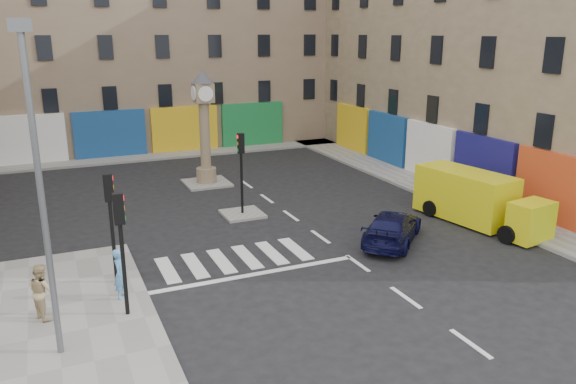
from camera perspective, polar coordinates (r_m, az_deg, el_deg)
ground at (r=20.04m, az=8.54°, el=-8.22°), size 120.00×120.00×0.00m
sidewalk_left at (r=15.65m, az=-24.95°, el=-16.78°), size 7.00×16.00×0.15m
sidewalk_right at (r=32.51m, az=12.24°, el=1.22°), size 2.60×30.00×0.15m
sidewalk_far at (r=38.88m, az=-14.39°, el=3.49°), size 32.00×2.40×0.15m
island_near at (r=25.97m, az=-4.65°, el=-2.23°), size 1.80×1.80×0.12m
island_far at (r=31.48m, az=-8.25°, el=0.91°), size 2.40×2.40×0.12m
building_right at (r=35.59m, az=21.57°, el=14.67°), size 10.00×30.00×16.00m
building_far at (r=43.77m, az=-16.53°, el=15.81°), size 32.00×10.00×17.00m
traffic_light_left_near at (r=16.60m, az=-16.61°, el=-4.20°), size 0.28×0.22×3.70m
traffic_light_left_far at (r=18.87m, az=-17.59°, el=-1.86°), size 0.28×0.22×3.70m
traffic_light_island at (r=25.30m, az=-4.77°, el=3.22°), size 0.28×0.22×3.70m
lamp_post at (r=14.55m, az=-23.96°, el=1.21°), size 0.50×0.25×8.30m
clock_pillar at (r=30.76m, az=-8.51°, el=7.20°), size 1.20×1.20×6.10m
navy_sedan at (r=22.84m, az=10.56°, el=-3.54°), size 4.35×4.30×1.26m
yellow_van at (r=25.86m, az=18.55°, el=-0.69°), size 2.81×6.34×2.23m
pedestrian_blue at (r=18.28m, az=-16.65°, el=-7.94°), size 0.60×0.70×1.61m
pedestrian_tan at (r=17.83m, az=-23.72°, el=-9.21°), size 0.90×0.99×1.66m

